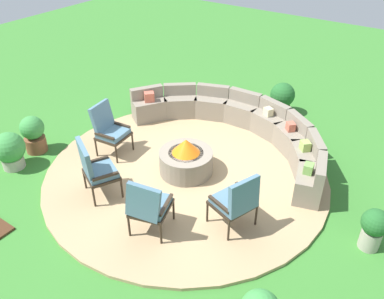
% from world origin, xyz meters
% --- Properties ---
extents(ground_plane, '(24.00, 24.00, 0.00)m').
position_xyz_m(ground_plane, '(0.00, 0.00, 0.00)').
color(ground_plane, '#387A2D').
extents(patio_circle, '(5.37, 5.37, 0.06)m').
position_xyz_m(patio_circle, '(0.00, 0.00, 0.03)').
color(patio_circle, tan).
rests_on(patio_circle, ground_plane).
extents(fire_pit, '(1.02, 1.02, 0.72)m').
position_xyz_m(fire_pit, '(0.00, 0.00, 0.34)').
color(fire_pit, gray).
rests_on(fire_pit, patio_circle).
extents(curved_stone_bench, '(4.78, 2.29, 0.74)m').
position_xyz_m(curved_stone_bench, '(0.25, 1.67, 0.37)').
color(curved_stone_bench, gray).
rests_on(curved_stone_bench, patio_circle).
extents(lounge_chair_front_left, '(0.65, 0.63, 1.06)m').
position_xyz_m(lounge_chair_front_left, '(-1.65, -0.31, 0.61)').
color(lounge_chair_front_left, '#2D2319').
rests_on(lounge_chair_front_left, patio_circle).
extents(lounge_chair_front_right, '(0.78, 0.77, 1.14)m').
position_xyz_m(lounge_chair_front_right, '(-0.88, -1.43, 0.63)').
color(lounge_chair_front_right, '#2D2319').
rests_on(lounge_chair_front_right, patio_circle).
extents(lounge_chair_back_left, '(0.72, 0.75, 1.05)m').
position_xyz_m(lounge_chair_back_left, '(0.45, -1.62, 0.60)').
color(lounge_chair_back_left, '#2D2319').
rests_on(lounge_chair_back_left, patio_circle).
extents(lounge_chair_back_right, '(0.74, 0.77, 1.00)m').
position_xyz_m(lounge_chair_back_right, '(1.49, -0.76, 0.59)').
color(lounge_chair_back_right, '#2D2319').
rests_on(lounge_chair_back_right, patio_circle).
extents(potted_plant_1, '(0.58, 0.58, 0.78)m').
position_xyz_m(potted_plant_1, '(0.47, 3.34, 0.42)').
color(potted_plant_1, brown).
rests_on(potted_plant_1, ground_plane).
extents(potted_plant_2, '(0.60, 0.60, 0.76)m').
position_xyz_m(potted_plant_2, '(-2.93, -1.74, 0.41)').
color(potted_plant_2, '#A89E8E').
rests_on(potted_plant_2, ground_plane).
extents(potted_plant_4, '(0.48, 0.48, 0.80)m').
position_xyz_m(potted_plant_4, '(-3.04, -1.11, 0.42)').
color(potted_plant_4, brown).
rests_on(potted_plant_4, ground_plane).
extents(potted_plant_5, '(0.42, 0.42, 0.71)m').
position_xyz_m(potted_plant_5, '(3.38, 0.06, 0.40)').
color(potted_plant_5, '#A89E8E').
rests_on(potted_plant_5, ground_plane).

